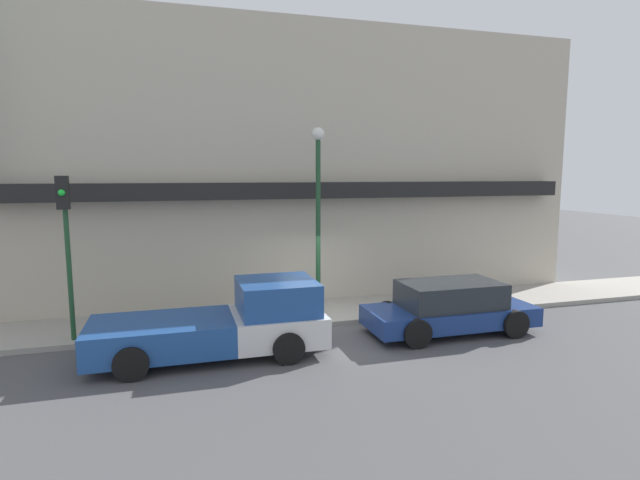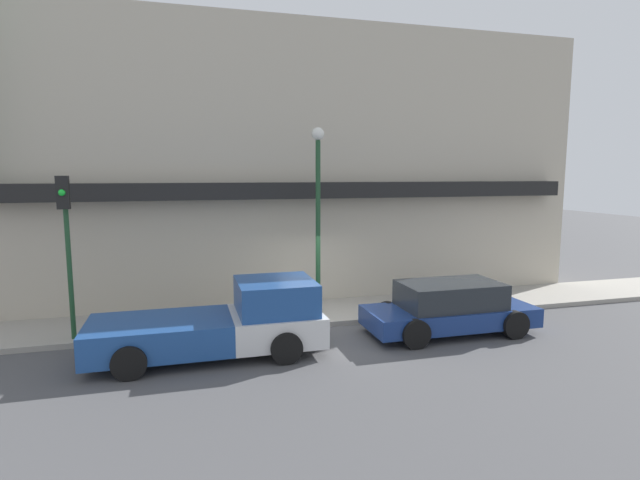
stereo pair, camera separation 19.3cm
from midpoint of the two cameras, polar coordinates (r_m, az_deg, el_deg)
ground_plane at (r=14.24m, az=1.30°, el=-9.94°), size 80.00×80.00×0.00m
sidewalk at (r=15.38m, az=-0.07°, el=-8.31°), size 36.00×2.52×0.15m
building at (r=17.44m, az=-2.53°, el=8.44°), size 19.80×3.80×10.57m
pickup_truck at (r=12.22m, az=-10.36°, el=-9.29°), size 5.41×2.24×1.73m
parked_car at (r=14.04m, az=14.98°, el=-7.51°), size 4.59×1.99×1.40m
fire_hydrant at (r=14.29m, az=-7.16°, el=-7.79°), size 0.20×0.20×0.74m
street_lamp at (r=14.35m, az=0.16°, el=4.66°), size 0.36×0.36×5.44m
traffic_light at (r=13.62m, az=-26.66°, el=1.10°), size 0.28×0.42×4.09m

